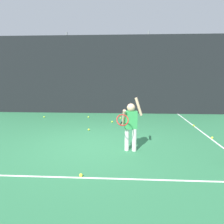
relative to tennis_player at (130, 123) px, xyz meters
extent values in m
plane|color=#2D7247|center=(-1.02, 0.43, -0.73)|extent=(20.00, 20.00, 0.00)
cube|color=white|center=(-1.02, -1.51, -0.72)|extent=(9.00, 0.05, 0.00)
cube|color=white|center=(2.45, 1.43, -0.72)|extent=(0.05, 9.00, 0.00)
cube|color=black|center=(-1.02, 5.40, 1.15)|extent=(12.00, 0.08, 3.75)
cylinder|color=slate|center=(-2.97, 5.46, 1.23)|extent=(0.09, 0.09, 3.90)
cylinder|color=slate|center=(0.93, 5.46, 1.23)|extent=(0.09, 0.09, 3.90)
cylinder|color=silver|center=(-0.09, 0.03, -0.44)|extent=(0.11, 0.11, 0.58)
cylinder|color=silver|center=(0.10, 0.00, -0.44)|extent=(0.11, 0.11, 0.58)
cube|color=green|center=(0.01, 0.02, 0.07)|extent=(0.32, 0.22, 0.44)
sphere|color=tan|center=(0.01, 0.02, 0.38)|extent=(0.20, 0.20, 0.20)
cylinder|color=tan|center=(0.20, 0.07, 0.39)|extent=(0.22, 0.10, 0.46)
cylinder|color=tan|center=(-0.17, -0.07, 0.14)|extent=(0.11, 0.30, 0.43)
cylinder|color=black|center=(-0.23, -0.20, 0.03)|extent=(0.07, 0.24, 0.15)
torus|color=red|center=(-0.19, -0.42, 0.16)|extent=(0.31, 0.21, 0.26)
sphere|color=#CCE033|center=(-0.65, 3.25, -0.69)|extent=(0.07, 0.07, 0.07)
sphere|color=#CCE033|center=(-3.76, 4.07, -0.69)|extent=(0.07, 0.07, 0.07)
sphere|color=#CCE033|center=(-1.38, 1.94, -0.69)|extent=(0.07, 0.07, 0.07)
sphere|color=#CCE033|center=(-1.77, 4.16, -0.69)|extent=(0.07, 0.07, 0.07)
sphere|color=#CCE033|center=(2.49, 1.20, -0.69)|extent=(0.07, 0.07, 0.07)
sphere|color=#CCE033|center=(2.42, 2.77, -0.69)|extent=(0.07, 0.07, 0.07)
sphere|color=#CCE033|center=(-0.96, -1.47, -0.69)|extent=(0.07, 0.07, 0.07)
sphere|color=#CCE033|center=(-0.33, 4.00, -0.69)|extent=(0.07, 0.07, 0.07)
camera|label=1|loc=(-0.14, -5.23, 1.18)|focal=34.68mm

